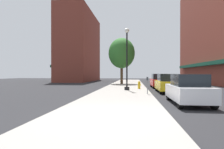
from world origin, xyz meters
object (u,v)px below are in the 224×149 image
at_px(parking_meter_near, 147,83).
at_px(tree_near, 122,53).
at_px(car_white, 188,90).
at_px(fire_hydrant, 139,85).
at_px(car_yellow, 167,83).
at_px(car_red, 159,81).
at_px(lamppost, 127,58).

bearing_deg(parking_meter_near, tree_near, 100.69).
bearing_deg(car_white, parking_meter_near, 117.31).
xyz_separation_m(fire_hydrant, car_white, (2.43, -9.50, 0.29)).
height_order(car_yellow, car_red, same).
relative_size(lamppost, parking_meter_near, 4.50).
relative_size(tree_near, car_red, 1.62).
relative_size(fire_hydrant, car_white, 0.18).
bearing_deg(car_white, lamppost, 117.08).
relative_size(tree_near, car_yellow, 1.62).
xyz_separation_m(parking_meter_near, car_white, (1.95, -4.12, -0.14)).
bearing_deg(tree_near, lamppost, -84.16).
relative_size(lamppost, fire_hydrant, 7.47).
height_order(lamppost, car_yellow, lamppost).
distance_m(parking_meter_near, car_white, 4.56).
xyz_separation_m(lamppost, car_yellow, (3.63, -0.89, -2.39)).
bearing_deg(car_yellow, parking_meter_near, -125.49).
bearing_deg(car_red, car_white, -91.27).
height_order(lamppost, car_red, lamppost).
bearing_deg(car_red, car_yellow, -91.27).
bearing_deg(fire_hydrant, lamppost, -124.87).
height_order(parking_meter_near, car_yellow, car_yellow).
height_order(parking_meter_near, tree_near, tree_near).
xyz_separation_m(car_white, car_red, (0.00, 12.93, 0.00)).
height_order(tree_near, car_yellow, tree_near).
xyz_separation_m(fire_hydrant, tree_near, (-2.39, 9.80, 4.25)).
bearing_deg(lamppost, parking_meter_near, -65.18).
bearing_deg(fire_hydrant, parking_meter_near, -84.92).
bearing_deg(fire_hydrant, car_white, -75.66).
relative_size(lamppost, car_red, 1.37).
distance_m(fire_hydrant, car_yellow, 3.58).
height_order(fire_hydrant, parking_meter_near, parking_meter_near).
bearing_deg(car_red, lamppost, -126.40).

